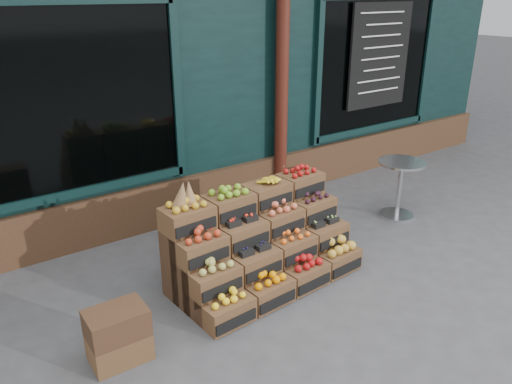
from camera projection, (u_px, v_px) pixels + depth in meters
ground at (310, 283)px, 5.27m from camera, size 60.00×60.00×0.00m
shop_facade at (111, 20)px, 8.22m from camera, size 12.00×6.24×4.80m
crate_display at (260, 246)px, 5.23m from camera, size 2.02×1.07×1.23m
spare_crates at (118, 335)px, 4.09m from camera, size 0.49×0.34×0.48m
bistro_table at (400, 182)px, 6.64m from camera, size 0.62×0.62×0.78m
shopkeeper at (80, 156)px, 6.25m from camera, size 0.72×0.51×1.88m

